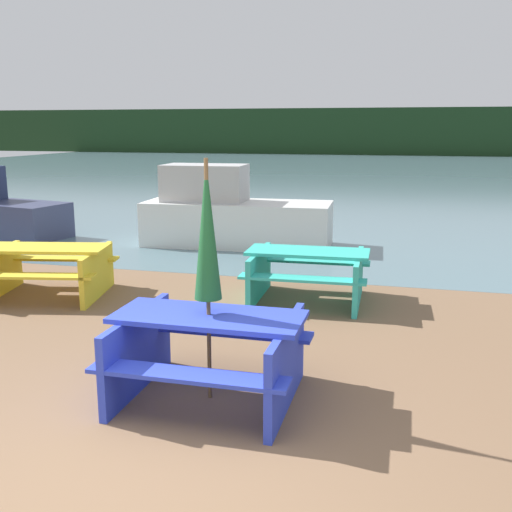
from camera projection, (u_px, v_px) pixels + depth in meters
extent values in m
plane|color=brown|center=(110.00, 494.00, 4.00)|extent=(60.00, 60.00, 0.00)
cube|color=slate|center=(376.00, 171.00, 33.26)|extent=(60.00, 50.00, 0.00)
cube|color=#193319|center=(391.00, 131.00, 51.77)|extent=(80.00, 1.60, 4.00)
cube|color=blue|center=(209.00, 317.00, 5.27)|extent=(1.68, 0.71, 0.04)
cube|color=blue|center=(188.00, 375.00, 4.81)|extent=(1.68, 0.29, 0.04)
cube|color=blue|center=(227.00, 331.00, 5.85)|extent=(1.68, 0.29, 0.04)
cube|color=blue|center=(137.00, 352.00, 5.52)|extent=(0.08, 1.38, 0.74)
cube|color=blue|center=(286.00, 366.00, 5.18)|extent=(0.08, 1.38, 0.74)
cube|color=yellow|center=(46.00, 248.00, 8.54)|extent=(1.83, 1.03, 0.04)
cube|color=yellow|center=(32.00, 276.00, 8.06)|extent=(1.75, 0.62, 0.04)
cube|color=yellow|center=(61.00, 258.00, 9.14)|extent=(1.75, 0.62, 0.04)
cube|color=yellow|center=(97.00, 273.00, 8.59)|extent=(0.35, 1.37, 0.68)
cube|color=#33B7A8|center=(308.00, 252.00, 8.29)|extent=(1.70, 0.75, 0.04)
cube|color=#33B7A8|center=(302.00, 279.00, 7.82)|extent=(1.68, 0.33, 0.04)
cube|color=#33B7A8|center=(313.00, 261.00, 8.87)|extent=(1.68, 0.33, 0.04)
cube|color=#33B7A8|center=(259.00, 275.00, 8.51)|extent=(0.11, 1.38, 0.68)
cube|color=#33B7A8|center=(358.00, 280.00, 8.22)|extent=(0.11, 1.38, 0.68)
cylinder|color=brown|center=(208.00, 283.00, 5.20)|extent=(0.04, 0.04, 2.15)
cone|color=#195128|center=(207.00, 230.00, 5.10)|extent=(0.24, 0.24, 1.22)
cube|color=silver|center=(238.00, 224.00, 12.32)|extent=(3.87, 1.54, 0.90)
cube|color=#B2B2B2|center=(205.00, 183.00, 12.28)|extent=(1.72, 1.03, 0.75)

